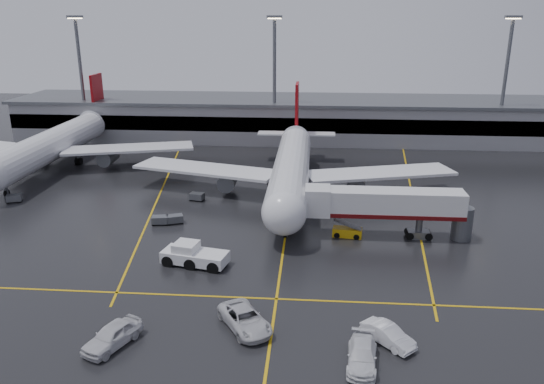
{
  "coord_description": "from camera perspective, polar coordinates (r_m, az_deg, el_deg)",
  "views": [
    {
      "loc": [
        3.12,
        -66.63,
        25.53
      ],
      "look_at": [
        -2.0,
        -2.0,
        4.0
      ],
      "focal_mm": 35.3,
      "sensor_mm": 36.0,
      "label": 1
    }
  ],
  "objects": [
    {
      "name": "apron_line_left",
      "position": [
        84.01,
        -11.67,
        0.29
      ],
      "size": [
        9.99,
        69.35,
        0.02
      ],
      "primitive_type": "cube",
      "rotation": [
        0.0,
        0.0,
        0.14
      ],
      "color": "gold",
      "rests_on": "ground"
    },
    {
      "name": "second_airliner",
      "position": [
        101.45,
        -22.08,
        4.89
      ],
      "size": [
        48.8,
        45.6,
        14.1
      ],
      "color": "silver",
      "rests_on": "ground"
    },
    {
      "name": "light_mast_right",
      "position": [
        115.25,
        23.66,
        11.37
      ],
      "size": [
        3.0,
        1.2,
        25.45
      ],
      "color": "#595B60",
      "rests_on": "ground"
    },
    {
      "name": "main_airliner",
      "position": [
        79.31,
        2.11,
        2.76
      ],
      "size": [
        48.8,
        45.6,
        14.1
      ],
      "color": "silver",
      "rests_on": "ground"
    },
    {
      "name": "jet_bridge",
      "position": [
        64.95,
        12.01,
        -1.47
      ],
      "size": [
        19.9,
        3.4,
        6.05
      ],
      "color": "silver",
      "rests_on": "ground"
    },
    {
      "name": "pushback_tractor",
      "position": [
        58.27,
        -8.4,
        -6.74
      ],
      "size": [
        7.45,
        4.31,
        2.51
      ],
      "color": "white",
      "rests_on": "ground"
    },
    {
      "name": "service_van_b",
      "position": [
        43.27,
        9.58,
        -16.8
      ],
      "size": [
        2.78,
        5.63,
        1.58
      ],
      "primitive_type": "imported",
      "rotation": [
        0.0,
        0.0,
        -0.11
      ],
      "color": "silver",
      "rests_on": "ground"
    },
    {
      "name": "baggage_cart_e",
      "position": [
        84.97,
        -25.8,
        -0.56
      ],
      "size": [
        2.32,
        1.9,
        1.12
      ],
      "color": "#595B60",
      "rests_on": "ground"
    },
    {
      "name": "belt_loader",
      "position": [
        65.45,
        8.03,
        -4.26
      ],
      "size": [
        3.67,
        2.08,
        2.21
      ],
      "color": "#CA980D",
      "rests_on": "ground"
    },
    {
      "name": "apron_line_stop",
      "position": [
        51.5,
        0.47,
        -11.33
      ],
      "size": [
        60.0,
        0.25,
        0.02
      ],
      "primitive_type": "cube",
      "color": "gold",
      "rests_on": "ground"
    },
    {
      "name": "service_van_c",
      "position": [
        45.98,
        12.25,
        -14.66
      ],
      "size": [
        4.49,
        4.64,
        1.58
      ],
      "primitive_type": "imported",
      "rotation": [
        0.0,
        0.0,
        0.75
      ],
      "color": "white",
      "rests_on": "ground"
    },
    {
      "name": "apron_line_centre",
      "position": [
        71.42,
        1.73,
        -2.57
      ],
      "size": [
        0.25,
        90.0,
        0.02
      ],
      "primitive_type": "cube",
      "color": "gold",
      "rests_on": "ground"
    },
    {
      "name": "terminal",
      "position": [
        116.55,
        2.95,
        7.86
      ],
      "size": [
        122.0,
        19.0,
        8.6
      ],
      "color": "gray",
      "rests_on": "ground"
    },
    {
      "name": "apron_line_right",
      "position": [
        82.12,
        14.73,
        -0.36
      ],
      "size": [
        7.57,
        69.64,
        0.02
      ],
      "primitive_type": "cube",
      "rotation": [
        0.0,
        0.0,
        -0.1
      ],
      "color": "gold",
      "rests_on": "ground"
    },
    {
      "name": "ground",
      "position": [
        71.42,
        1.73,
        -2.58
      ],
      "size": [
        220.0,
        220.0,
        0.0
      ],
      "primitive_type": "plane",
      "color": "black",
      "rests_on": "ground"
    },
    {
      "name": "baggage_cart_a",
      "position": [
        69.87,
        -10.32,
        -2.82
      ],
      "size": [
        2.33,
        1.93,
        1.12
      ],
      "color": "#595B60",
      "rests_on": "ground"
    },
    {
      "name": "light_mast_left",
      "position": [
        119.32,
        -19.72,
        12.01
      ],
      "size": [
        3.0,
        1.2,
        25.45
      ],
      "color": "#595B60",
      "rests_on": "ground"
    },
    {
      "name": "service_van_a",
      "position": [
        46.88,
        -2.91,
        -13.39
      ],
      "size": [
        5.79,
        6.8,
        1.73
      ],
      "primitive_type": "imported",
      "rotation": [
        0.0,
        0.0,
        0.57
      ],
      "color": "silver",
      "rests_on": "ground"
    },
    {
      "name": "light_mast_mid",
      "position": [
        109.49,
        0.26,
        12.58
      ],
      "size": [
        3.0,
        1.2,
        25.45
      ],
      "color": "#595B60",
      "rests_on": "ground"
    },
    {
      "name": "baggage_cart_b",
      "position": [
        69.9,
        -11.87,
        -2.92
      ],
      "size": [
        2.17,
        1.59,
        1.12
      ],
      "color": "#595B60",
      "rests_on": "ground"
    },
    {
      "name": "baggage_cart_c",
      "position": [
        77.9,
        -8.01,
        -0.46
      ],
      "size": [
        2.24,
        1.71,
        1.12
      ],
      "color": "#595B60",
      "rests_on": "ground"
    },
    {
      "name": "service_van_d",
      "position": [
        46.48,
        -16.66,
        -14.45
      ],
      "size": [
        4.28,
        5.91,
        1.87
      ],
      "primitive_type": "imported",
      "rotation": [
        0.0,
        0.0,
        -0.43
      ],
      "color": "silver",
      "rests_on": "ground"
    }
  ]
}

